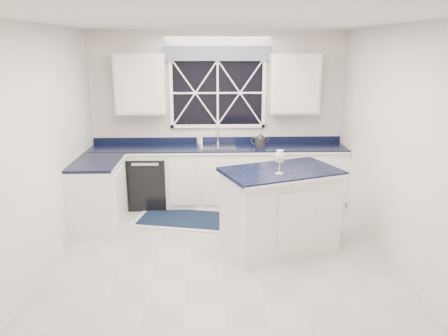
{
  "coord_description": "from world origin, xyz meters",
  "views": [
    {
      "loc": [
        -0.14,
        -4.68,
        2.46
      ],
      "look_at": [
        0.04,
        0.4,
        1.03
      ],
      "focal_mm": 35.0,
      "sensor_mm": 36.0,
      "label": 1
    }
  ],
  "objects_px": {
    "faucet": "(218,135)",
    "soap_bottle": "(200,139)",
    "dishwasher": "(149,180)",
    "island": "(280,209)",
    "kettle": "(260,141)",
    "wine_glass": "(280,158)"
  },
  "relations": [
    {
      "from": "faucet",
      "to": "soap_bottle",
      "type": "bearing_deg",
      "value": 175.03
    },
    {
      "from": "dishwasher",
      "to": "island",
      "type": "height_order",
      "value": "island"
    },
    {
      "from": "dishwasher",
      "to": "faucet",
      "type": "xyz_separation_m",
      "value": [
        1.1,
        0.19,
        0.69
      ]
    },
    {
      "from": "faucet",
      "to": "kettle",
      "type": "distance_m",
      "value": 0.69
    },
    {
      "from": "faucet",
      "to": "kettle",
      "type": "relative_size",
      "value": 1.07
    },
    {
      "from": "faucet",
      "to": "soap_bottle",
      "type": "xyz_separation_m",
      "value": [
        -0.29,
        0.03,
        -0.08
      ]
    },
    {
      "from": "dishwasher",
      "to": "soap_bottle",
      "type": "height_order",
      "value": "soap_bottle"
    },
    {
      "from": "dishwasher",
      "to": "wine_glass",
      "type": "xyz_separation_m",
      "value": [
        1.78,
        -1.77,
        0.8
      ]
    },
    {
      "from": "faucet",
      "to": "soap_bottle",
      "type": "distance_m",
      "value": 0.31
    },
    {
      "from": "wine_glass",
      "to": "soap_bottle",
      "type": "bearing_deg",
      "value": 115.93
    },
    {
      "from": "dishwasher",
      "to": "faucet",
      "type": "distance_m",
      "value": 1.31
    },
    {
      "from": "island",
      "to": "wine_glass",
      "type": "bearing_deg",
      "value": -126.86
    },
    {
      "from": "island",
      "to": "faucet",
      "type": "bearing_deg",
      "value": 91.34
    },
    {
      "from": "kettle",
      "to": "wine_glass",
      "type": "distance_m",
      "value": 1.8
    },
    {
      "from": "island",
      "to": "soap_bottle",
      "type": "bearing_deg",
      "value": 98.58
    },
    {
      "from": "kettle",
      "to": "soap_bottle",
      "type": "xyz_separation_m",
      "value": [
        -0.95,
        0.21,
        -0.01
      ]
    },
    {
      "from": "dishwasher",
      "to": "kettle",
      "type": "bearing_deg",
      "value": 0.41
    },
    {
      "from": "faucet",
      "to": "wine_glass",
      "type": "height_order",
      "value": "wine_glass"
    },
    {
      "from": "dishwasher",
      "to": "faucet",
      "type": "relative_size",
      "value": 2.72
    },
    {
      "from": "dishwasher",
      "to": "wine_glass",
      "type": "relative_size",
      "value": 2.91
    },
    {
      "from": "faucet",
      "to": "island",
      "type": "height_order",
      "value": "faucet"
    },
    {
      "from": "dishwasher",
      "to": "kettle",
      "type": "xyz_separation_m",
      "value": [
        1.76,
        0.01,
        0.63
      ]
    }
  ]
}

